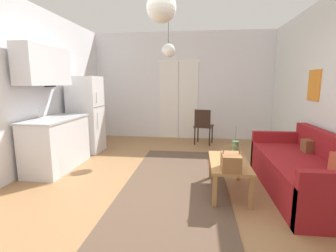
# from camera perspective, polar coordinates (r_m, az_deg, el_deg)

# --- Properties ---
(ground_plane) EXTENTS (5.27, 7.62, 0.10)m
(ground_plane) POSITION_cam_1_polar(r_m,az_deg,el_deg) (3.53, -0.82, -15.83)
(ground_plane) COLOR #996D44
(wall_back) EXTENTS (4.87, 0.13, 2.79)m
(wall_back) POSITION_cam_1_polar(r_m,az_deg,el_deg) (6.72, 3.23, 9.01)
(wall_back) COLOR silver
(wall_back) RESTS_ON ground_plane
(area_rug) EXTENTS (1.47, 3.51, 0.01)m
(area_rug) POSITION_cam_1_polar(r_m,az_deg,el_deg) (3.79, 1.82, -13.07)
(area_rug) COLOR brown
(area_rug) RESTS_ON ground_plane
(couch) EXTENTS (0.89, 2.11, 0.81)m
(couch) POSITION_cam_1_polar(r_m,az_deg,el_deg) (3.92, 29.25, -9.34)
(couch) COLOR maroon
(couch) RESTS_ON ground_plane
(coffee_table) EXTENTS (0.50, 1.00, 0.44)m
(coffee_table) POSITION_cam_1_polar(r_m,az_deg,el_deg) (3.50, 13.77, -8.75)
(coffee_table) COLOR #A87542
(coffee_table) RESTS_ON ground_plane
(bamboo_vase) EXTENTS (0.10, 0.10, 0.45)m
(bamboo_vase) POSITION_cam_1_polar(r_m,az_deg,el_deg) (3.67, 15.15, -5.10)
(bamboo_vase) COLOR #47704C
(bamboo_vase) RESTS_ON coffee_table
(handbag) EXTENTS (0.22, 0.32, 0.32)m
(handbag) POSITION_cam_1_polar(r_m,az_deg,el_deg) (3.13, 14.21, -7.93)
(handbag) COLOR brown
(handbag) RESTS_ON coffee_table
(refrigerator) EXTENTS (0.63, 0.61, 1.62)m
(refrigerator) POSITION_cam_1_polar(r_m,az_deg,el_deg) (5.61, -18.26, 2.48)
(refrigerator) COLOR white
(refrigerator) RESTS_ON ground_plane
(kitchen_counter) EXTENTS (0.60, 1.32, 2.07)m
(kitchen_counter) POSITION_cam_1_polar(r_m,az_deg,el_deg) (4.68, -24.74, 0.50)
(kitchen_counter) COLOR silver
(kitchen_counter) RESTS_ON ground_plane
(accent_chair) EXTENTS (0.50, 0.48, 0.86)m
(accent_chair) POSITION_cam_1_polar(r_m,az_deg,el_deg) (6.03, 8.10, 0.31)
(accent_chair) COLOR black
(accent_chair) RESTS_ON ground_plane
(pendant_lamp_near) EXTENTS (0.30, 0.30, 0.73)m
(pendant_lamp_near) POSITION_cam_1_polar(r_m,az_deg,el_deg) (2.71, -1.52, 25.57)
(pendant_lamp_near) COLOR black
(pendant_lamp_far) EXTENTS (0.28, 0.28, 0.80)m
(pendant_lamp_far) POSITION_cam_1_polar(r_m,az_deg,el_deg) (5.33, 0.08, 16.93)
(pendant_lamp_far) COLOR black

